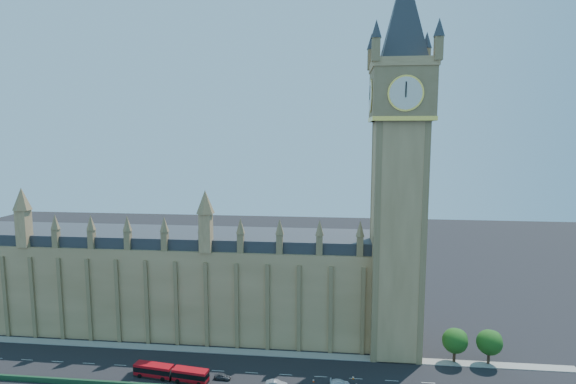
# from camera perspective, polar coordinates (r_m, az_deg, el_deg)

# --- Properties ---
(ground) EXTENTS (400.00, 400.00, 0.00)m
(ground) POSITION_cam_1_polar(r_m,az_deg,el_deg) (113.37, -6.79, -21.71)
(ground) COLOR black
(ground) RESTS_ON ground
(palace_westminster) EXTENTS (120.00, 20.00, 28.00)m
(palace_westminster) POSITION_cam_1_polar(r_m,az_deg,el_deg) (134.25, -15.36, -10.76)
(palace_westminster) COLOR #987649
(palace_westminster) RESTS_ON ground
(elizabeth_tower) EXTENTS (20.59, 20.59, 105.00)m
(elizabeth_tower) POSITION_cam_1_polar(r_m,az_deg,el_deg) (111.52, 14.03, 6.91)
(elizabeth_tower) COLOR #987649
(elizabeth_tower) RESTS_ON ground
(kerb_north) EXTENTS (160.00, 3.00, 0.16)m
(kerb_north) POSITION_cam_1_polar(r_m,az_deg,el_deg) (121.52, -5.73, -19.55)
(kerb_north) COLOR gray
(kerb_north) RESTS_ON ground
(tree_east_near) EXTENTS (6.00, 6.00, 8.50)m
(tree_east_near) POSITION_cam_1_polar(r_m,az_deg,el_deg) (121.02, 20.54, -17.20)
(tree_east_near) COLOR #382619
(tree_east_near) RESTS_ON ground
(tree_east_far) EXTENTS (6.00, 6.00, 8.50)m
(tree_east_far) POSITION_cam_1_polar(r_m,az_deg,el_deg) (123.20, 24.30, -16.94)
(tree_east_far) COLOR #382619
(tree_east_far) RESTS_ON ground
(red_bus) EXTENTS (17.81, 4.87, 3.00)m
(red_bus) POSITION_cam_1_polar(r_m,az_deg,el_deg) (112.25, -14.65, -21.31)
(red_bus) COLOR #AA0B13
(red_bus) RESTS_ON ground
(car_grey) EXTENTS (3.91, 1.77, 1.30)m
(car_grey) POSITION_cam_1_polar(r_m,az_deg,el_deg) (110.54, -8.32, -22.17)
(car_grey) COLOR #383A3F
(car_grey) RESTS_ON ground
(car_silver) EXTENTS (4.86, 1.94, 1.57)m
(car_silver) POSITION_cam_1_polar(r_m,az_deg,el_deg) (106.53, -1.48, -23.23)
(car_silver) COLOR #9A9CA2
(car_silver) RESTS_ON ground
(car_white) EXTENTS (4.53, 2.03, 1.29)m
(car_white) POSITION_cam_1_polar(r_m,az_deg,el_deg) (107.93, 6.61, -22.93)
(car_white) COLOR white
(car_white) RESTS_ON ground
(cone_a) EXTENTS (0.54, 0.54, 0.68)m
(cone_a) POSITION_cam_1_polar(r_m,az_deg,el_deg) (108.89, 3.26, -22.79)
(cone_a) COLOR black
(cone_a) RESTS_ON ground
(cone_b) EXTENTS (0.47, 0.47, 0.73)m
(cone_b) POSITION_cam_1_polar(r_m,az_deg,el_deg) (107.95, 6.58, -23.10)
(cone_b) COLOR black
(cone_b) RESTS_ON ground
(cone_c) EXTENTS (0.51, 0.51, 0.74)m
(cone_c) POSITION_cam_1_polar(r_m,az_deg,el_deg) (110.69, 8.27, -22.29)
(cone_c) COLOR black
(cone_c) RESTS_ON ground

